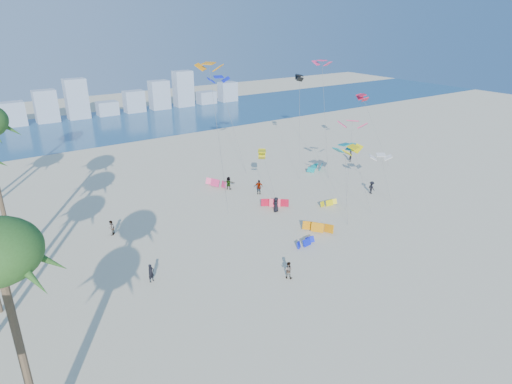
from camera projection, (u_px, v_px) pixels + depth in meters
ground at (346, 329)px, 31.36m from camera, size 220.00×220.00×0.00m
ocean at (85, 128)px, 86.79m from camera, size 220.00×220.00×0.00m
kitesurfer_near at (151, 273)px, 36.68m from camera, size 0.69×0.58×1.61m
kitesurfer_mid at (288, 270)px, 37.18m from camera, size 0.92×0.94×1.53m
kitesurfers_far at (269, 190)px, 54.06m from camera, size 38.38×12.54×1.84m
grounded_kites at (285, 199)px, 52.30m from camera, size 18.32×21.10×1.03m
flying_kites at (310, 107)px, 53.40m from camera, size 28.77×24.28×16.44m
distant_skyline at (65, 105)px, 92.72m from camera, size 85.00×3.00×8.40m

